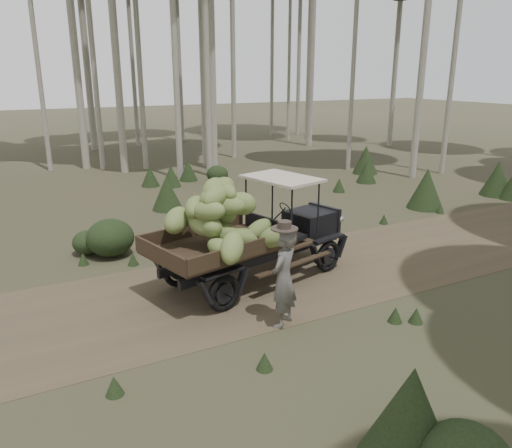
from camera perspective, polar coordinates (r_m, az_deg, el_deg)
The scene contains 5 objects.
ground at distance 12.03m, azimuth 9.10°, elevation -4.85°, with size 120.00×120.00×0.00m, color #473D2B.
dirt_track at distance 12.03m, azimuth 9.10°, elevation -4.83°, with size 70.00×4.00×0.01m, color brown.
banana_truck at distance 10.41m, azimuth -1.87°, elevation -0.06°, with size 5.03×3.00×2.48m.
farmer at distance 8.92m, azimuth 3.17°, elevation -6.10°, with size 0.79×0.73×1.98m.
undergrowth at distance 13.10m, azimuth 12.19°, elevation -0.69°, with size 24.77×21.12×1.35m.
Camera 1 is at (-6.79, -8.89, 4.43)m, focal length 35.00 mm.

